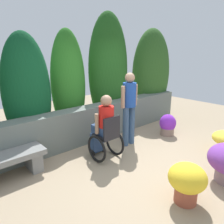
# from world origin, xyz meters

# --- Properties ---
(ground_plane) EXTENTS (12.30, 12.30, 0.00)m
(ground_plane) POSITION_xyz_m (0.00, 0.00, 0.00)
(ground_plane) COLOR tan
(stone_retaining_wall) EXTENTS (6.42, 0.39, 0.85)m
(stone_retaining_wall) POSITION_xyz_m (0.00, 1.52, 0.43)
(stone_retaining_wall) COLOR slate
(stone_retaining_wall) RESTS_ON ground
(hedge_backdrop) EXTENTS (7.05, 1.17, 3.16)m
(hedge_backdrop) POSITION_xyz_m (0.07, 2.05, 1.44)
(hedge_backdrop) COLOR #134B21
(hedge_backdrop) RESTS_ON ground
(stone_bench) EXTENTS (1.31, 0.47, 0.44)m
(stone_bench) POSITION_xyz_m (-2.05, 1.08, 0.29)
(stone_bench) COLOR gray
(stone_bench) RESTS_ON ground
(person_in_wheelchair) EXTENTS (0.53, 0.66, 1.33)m
(person_in_wheelchair) POSITION_xyz_m (-0.29, 0.56, 0.62)
(person_in_wheelchair) COLOR black
(person_in_wheelchair) RESTS_ON ground
(person_standing_companion) EXTENTS (0.49, 0.30, 1.68)m
(person_standing_companion) POSITION_xyz_m (0.55, 0.70, 0.97)
(person_standing_companion) COLOR #375174
(person_standing_companion) RESTS_ON ground
(flower_pot_purple_near) EXTENTS (0.42, 0.42, 0.56)m
(flower_pot_purple_near) POSITION_xyz_m (1.75, 0.44, 0.27)
(flower_pot_purple_near) COLOR gray
(flower_pot_purple_near) RESTS_ON ground
(flower_pot_small_foreground) EXTENTS (0.55, 0.55, 0.61)m
(flower_pot_small_foreground) POSITION_xyz_m (-0.28, -1.27, 0.35)
(flower_pot_small_foreground) COLOR #9E4A34
(flower_pot_small_foreground) RESTS_ON ground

